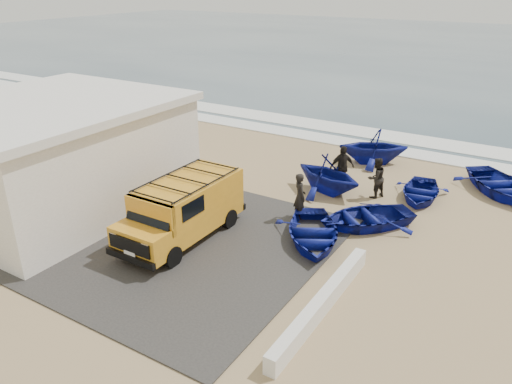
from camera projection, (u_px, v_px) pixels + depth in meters
The scene contains 17 objects.
ground at pixel (235, 227), 18.93m from camera, with size 160.00×160.00×0.00m, color tan.
slab at pixel (159, 235), 18.32m from camera, with size 12.00×10.00×0.05m, color #3A3835.
ocean at pixel (482, 52), 62.69m from camera, with size 180.00×88.00×0.01m, color #385166.
surf_line at pixel (352, 143), 28.30m from camera, with size 180.00×1.60×0.06m, color white.
surf_wash at pixel (367, 133), 30.25m from camera, with size 180.00×2.20×0.04m, color white.
building at pixel (52, 154), 20.11m from camera, with size 8.40×9.40×4.30m.
parapet at pixel (322, 303), 14.08m from camera, with size 0.35×6.00×0.55m, color silver.
van at pixel (184, 207), 17.73m from camera, with size 2.11×5.18×2.22m.
boat_near_left at pixel (313, 233), 17.68m from camera, with size 2.68×3.76×0.78m, color navy.
boat_near_right at pixel (366, 217), 18.85m from camera, with size 2.65×3.71×0.77m, color navy.
boat_mid_left at pixel (328, 174), 21.63m from camera, with size 2.83×3.28×1.73m, color navy.
boat_mid_right at pixel (420, 192), 21.18m from camera, with size 2.27×3.18×0.66m, color navy.
boat_far_left at pixel (374, 146), 25.06m from camera, with size 2.93×3.40×1.79m, color navy.
boat_far_right at pixel (499, 184), 21.72m from camera, with size 2.89×4.05×0.84m, color navy.
fisherman_front at pixel (300, 196), 19.23m from camera, with size 0.69×0.45×1.88m, color black.
fisherman_middle at pixel (376, 178), 21.16m from camera, with size 0.86×0.67×1.77m, color black.
fisherman_back at pixel (342, 167), 22.01m from camera, with size 1.16×0.48×1.98m, color black.
Camera 1 is at (9.50, -13.92, 8.76)m, focal length 35.00 mm.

